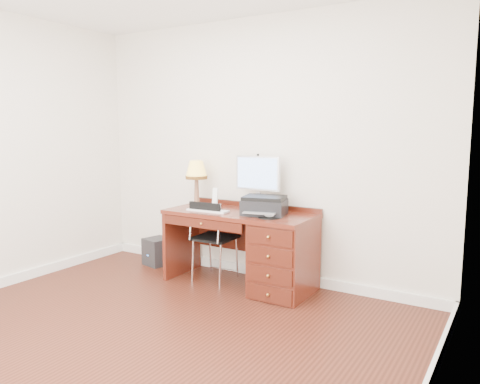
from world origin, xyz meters
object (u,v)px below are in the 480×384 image
Objects in this scene: phone at (215,203)px; equipment_box at (158,251)px; printer at (264,205)px; leg_lamp at (196,173)px; monitor at (258,176)px; desk at (268,249)px; chair at (211,233)px.

equipment_box is at bearing 158.74° from phone.
printer is 0.93m from leg_lamp.
monitor is at bearing 121.39° from printer.
printer is at bearing 9.53° from equipment_box.
desk reaches higher than equipment_box.
leg_lamp reaches higher than printer.
monitor is at bearing 5.37° from leg_lamp.
equipment_box is (-0.87, 0.07, -0.66)m from phone.
monitor is 1.14× the size of leg_lamp.
monitor is 1.18× the size of printer.
leg_lamp is (-0.93, 0.10, 0.69)m from desk.
equipment_box is (-0.57, -0.01, -0.95)m from leg_lamp.
monitor reaches higher than chair.
chair is at bearing 171.90° from printer.
desk is at bearing 3.20° from chair.
phone is 0.31m from chair.
leg_lamp is 1.11m from equipment_box.
monitor reaches higher than desk.
printer is 1.51× the size of equipment_box.
equipment_box is (-0.87, 0.15, -0.36)m from chair.
phone reaches higher than desk.
chair is at bearing -103.64° from phone.
monitor is (-0.22, 0.17, 0.68)m from desk.
phone is at bearing 177.71° from desk.
monitor is at bearing 16.67° from equipment_box.
printer reaches higher than chair.
chair is (-0.59, -0.05, -0.33)m from printer.
equipment_box is (-1.29, -0.07, -0.94)m from monitor.
chair is (0.00, -0.08, -0.30)m from phone.
monitor is 0.72m from leg_lamp.
leg_lamp is 2.25× the size of phone.
desk is 1.78× the size of chair.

